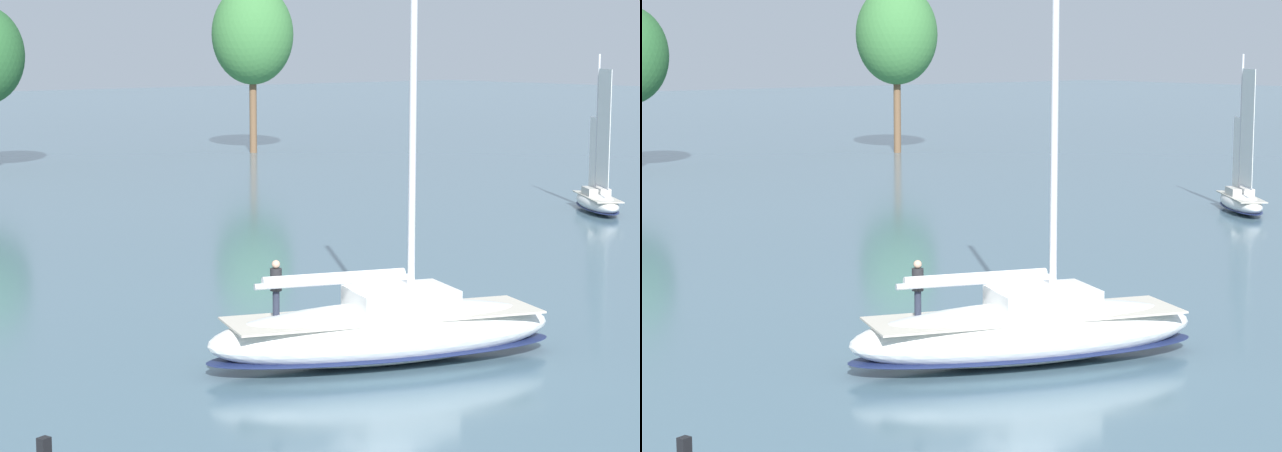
% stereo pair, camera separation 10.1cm
% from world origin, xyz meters
% --- Properties ---
extents(ground_plane, '(400.00, 400.00, 0.00)m').
position_xyz_m(ground_plane, '(0.00, 0.00, 0.00)').
color(ground_plane, slate).
extents(tree_shore_center, '(6.95, 6.95, 14.31)m').
position_xyz_m(tree_shore_center, '(38.68, 60.12, 10.02)').
color(tree_shore_center, brown).
rests_on(tree_shore_center, ground).
extents(sailboat_main, '(11.20, 6.45, 14.85)m').
position_xyz_m(sailboat_main, '(0.02, -0.01, 1.01)').
color(sailboat_main, white).
rests_on(sailboat_main, ground).
extents(sailboat_moored_mid_channel, '(5.20, 6.16, 8.75)m').
position_xyz_m(sailboat_moored_mid_channel, '(31.40, 17.26, 0.75)').
color(sailboat_moored_mid_channel, white).
rests_on(sailboat_moored_mid_channel, ground).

